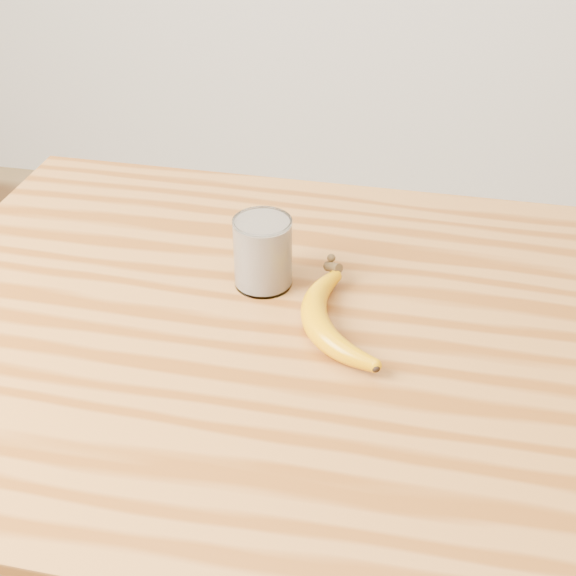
# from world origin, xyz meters

# --- Properties ---
(table) EXTENTS (1.20, 0.80, 0.90)m
(table) POSITION_xyz_m (0.00, 0.00, 0.77)
(table) COLOR #995F28
(table) RESTS_ON ground
(smoothie_glass) EXTENTS (0.08, 0.08, 0.10)m
(smoothie_glass) POSITION_xyz_m (-0.14, 0.09, 0.95)
(smoothie_glass) COLOR white
(smoothie_glass) RESTS_ON table
(banana) EXTENTS (0.20, 0.30, 0.03)m
(banana) POSITION_xyz_m (-0.05, -0.01, 0.92)
(banana) COLOR #C47F00
(banana) RESTS_ON table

